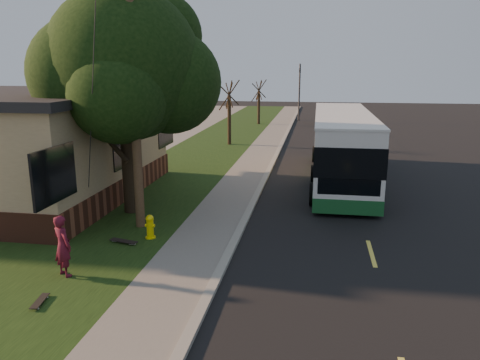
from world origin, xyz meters
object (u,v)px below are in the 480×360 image
(leafy_tree, at_px, (127,68))
(dumpster, at_px, (17,184))
(fire_hydrant, at_px, (150,227))
(skateboard_spare, at_px, (124,241))
(utility_pole, at_px, (133,85))
(skateboard_main, at_px, (40,301))
(bare_tree_near, at_px, (229,114))
(distant_car, at_px, (330,116))
(traffic_signal, at_px, (299,88))
(transit_bus, at_px, (342,145))
(bare_tree_far, at_px, (259,103))
(skateboarder, at_px, (63,246))

(leafy_tree, distance_m, dumpster, 6.56)
(fire_hydrant, distance_m, skateboard_spare, 0.90)
(utility_pole, height_order, skateboard_main, utility_pole)
(bare_tree_near, height_order, distant_car, bare_tree_near)
(bare_tree_near, xyz_separation_m, traffic_signal, (4.00, 16.00, 1.01))
(utility_pole, relative_size, traffic_signal, 1.65)
(transit_bus, xyz_separation_m, dumpster, (-12.51, -5.90, -0.92))
(transit_bus, distance_m, skateboard_main, 15.03)
(bare_tree_far, xyz_separation_m, transit_bus, (6.49, -21.16, -0.32))
(utility_pole, xyz_separation_m, transit_bus, (6.79, 7.85, -2.94))
(bare_tree_near, bearing_deg, transit_bus, -52.65)
(dumpster, bearing_deg, skateboarder, -48.17)
(bare_tree_near, height_order, skateboarder, bare_tree_near)
(transit_bus, height_order, skateboard_main, transit_bus)
(transit_bus, bearing_deg, distant_car, 90.09)
(bare_tree_far, height_order, dumpster, bare_tree_far)
(traffic_signal, bearing_deg, transit_bus, -83.22)
(dumpster, bearing_deg, transit_bus, 25.23)
(leafy_tree, xyz_separation_m, transit_bus, (7.66, 6.19, -3.48))
(leafy_tree, xyz_separation_m, dumpster, (-4.85, 0.30, -4.40))
(fire_hydrant, xyz_separation_m, skateboard_spare, (-0.64, -0.56, -0.30))
(bare_tree_far, bearing_deg, transit_bus, -72.95)
(skateboarder, height_order, skateboard_spare, skateboarder)
(utility_pole, xyz_separation_m, skateboard_spare, (0.07, -1.55, -4.50))
(skateboard_main, bearing_deg, traffic_signal, 83.87)
(utility_pole, distance_m, dumpster, 7.17)
(leafy_tree, height_order, dumpster, leafy_tree)
(skateboard_main, distance_m, skateboard_spare, 3.77)
(utility_pole, relative_size, bare_tree_near, 2.11)
(bare_tree_near, height_order, transit_bus, bare_tree_near)
(traffic_signal, xyz_separation_m, distant_car, (2.95, -3.09, -2.39))
(utility_pole, bearing_deg, transit_bus, 49.12)
(traffic_signal, height_order, skateboarder, traffic_signal)
(skateboard_spare, height_order, dumpster, dumpster)
(traffic_signal, relative_size, transit_bus, 0.47)
(utility_pole, relative_size, leafy_tree, 1.16)
(fire_hydrant, relative_size, utility_pole, 0.08)
(bare_tree_far, bearing_deg, skateboarder, -91.41)
(fire_hydrant, bearing_deg, skateboard_main, -103.20)
(utility_pole, xyz_separation_m, distant_car, (6.76, 29.92, -3.86))
(bare_tree_far, relative_size, traffic_signal, 0.73)
(fire_hydrant, relative_size, dumpster, 0.43)
(bare_tree_far, bearing_deg, dumpster, -102.56)
(skateboarder, bearing_deg, skateboard_spare, -73.77)
(leafy_tree, relative_size, transit_bus, 0.67)
(traffic_signal, xyz_separation_m, transit_bus, (2.99, -25.16, -1.48))
(leafy_tree, distance_m, traffic_signal, 31.76)
(transit_bus, bearing_deg, skateboard_spare, -125.58)
(transit_bus, distance_m, skateboarder, 13.84)
(fire_hydrant, distance_m, distant_car, 31.50)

